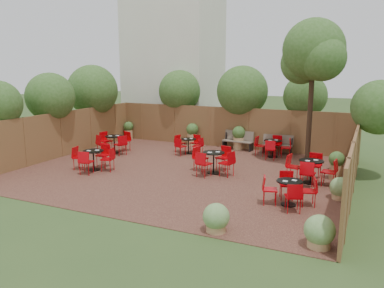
% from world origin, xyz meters
% --- Properties ---
extents(ground, '(80.00, 80.00, 0.00)m').
position_xyz_m(ground, '(0.00, 0.00, 0.00)').
color(ground, '#354F23').
rests_on(ground, ground).
extents(courtyard_paving, '(12.00, 10.00, 0.02)m').
position_xyz_m(courtyard_paving, '(0.00, 0.00, 0.01)').
color(courtyard_paving, '#361A16').
rests_on(courtyard_paving, ground).
extents(fence_back, '(12.00, 0.08, 2.00)m').
position_xyz_m(fence_back, '(0.00, 5.00, 1.00)').
color(fence_back, brown).
rests_on(fence_back, ground).
extents(fence_left, '(0.08, 10.00, 2.00)m').
position_xyz_m(fence_left, '(-6.00, 0.00, 1.00)').
color(fence_left, brown).
rests_on(fence_left, ground).
extents(fence_right, '(0.08, 10.00, 2.00)m').
position_xyz_m(fence_right, '(6.00, 0.00, 1.00)').
color(fence_right, brown).
rests_on(fence_right, ground).
extents(neighbour_building, '(5.00, 4.00, 8.00)m').
position_xyz_m(neighbour_building, '(-4.50, 8.00, 4.00)').
color(neighbour_building, silver).
rests_on(neighbour_building, ground).
extents(overhang_foliage, '(15.43, 10.26, 2.56)m').
position_xyz_m(overhang_foliage, '(-2.20, 3.35, 2.68)').
color(overhang_foliage, '#30561B').
rests_on(overhang_foliage, ground).
extents(courtyard_tree, '(2.61, 2.51, 5.79)m').
position_xyz_m(courtyard_tree, '(4.12, 3.11, 4.41)').
color(courtyard_tree, black).
rests_on(courtyard_tree, courtyard_paving).
extents(park_bench_left, '(1.50, 0.61, 0.91)m').
position_xyz_m(park_bench_left, '(0.68, 4.62, 0.49)').
color(park_bench_left, brown).
rests_on(park_bench_left, courtyard_paving).
extents(park_bench_right, '(1.41, 0.55, 0.85)m').
position_xyz_m(park_bench_right, '(2.56, 4.62, 0.46)').
color(park_bench_right, brown).
rests_on(park_bench_right, courtyard_paving).
extents(bistro_tables, '(10.64, 7.41, 0.93)m').
position_xyz_m(bistro_tables, '(0.57, 0.71, 0.47)').
color(bistro_tables, black).
rests_on(bistro_tables, courtyard_paving).
extents(planters, '(11.58, 3.98, 1.13)m').
position_xyz_m(planters, '(-0.28, 3.97, 0.60)').
color(planters, tan).
rests_on(planters, courtyard_paving).
extents(low_shrubs, '(3.18, 4.41, 0.74)m').
position_xyz_m(low_shrubs, '(4.80, -3.49, 0.36)').
color(low_shrubs, tan).
rests_on(low_shrubs, courtyard_paving).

